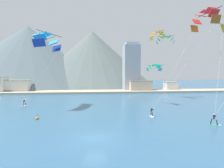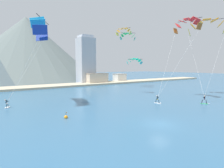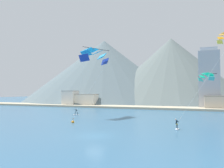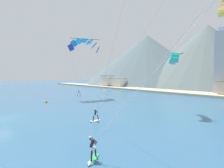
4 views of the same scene
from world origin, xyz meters
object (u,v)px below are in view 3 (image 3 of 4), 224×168
at_px(race_marker_buoy, 73,122).
at_px(kitesurfer_mid_center, 177,126).
at_px(kitesurfer_near_lead, 76,113).
at_px(parafoil_kite_distant_mid_solo, 206,76).
at_px(parafoil_kite_near_lead, 94,55).

bearing_deg(race_marker_buoy, kitesurfer_mid_center, -1.49).
height_order(kitesurfer_near_lead, parafoil_kite_distant_mid_solo, parafoil_kite_distant_mid_solo).
xyz_separation_m(kitesurfer_mid_center, parafoil_kite_near_lead, (-20.61, 11.77, 14.75)).
relative_size(kitesurfer_near_lead, kitesurfer_mid_center, 0.99).
distance_m(kitesurfer_near_lead, parafoil_kite_near_lead, 16.06).
xyz_separation_m(kitesurfer_near_lead, kitesurfer_mid_center, (26.64, -13.09, 0.08)).
relative_size(kitesurfer_near_lead, parafoil_kite_near_lead, 0.11).
bearing_deg(kitesurfer_mid_center, kitesurfer_near_lead, 153.82).
height_order(kitesurfer_mid_center, parafoil_kite_near_lead, parafoil_kite_near_lead).
distance_m(kitesurfer_near_lead, parafoil_kite_distant_mid_solo, 32.82).
bearing_deg(parafoil_kite_distant_mid_solo, race_marker_buoy, -152.62).
xyz_separation_m(parafoil_kite_near_lead, parafoil_kite_distant_mid_solo, (25.55, 1.49, -5.88)).
bearing_deg(kitesurfer_near_lead, kitesurfer_mid_center, -26.18).
xyz_separation_m(parafoil_kite_near_lead, race_marker_buoy, (0.94, -11.26, -15.13)).
bearing_deg(parafoil_kite_near_lead, kitesurfer_near_lead, 167.62).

